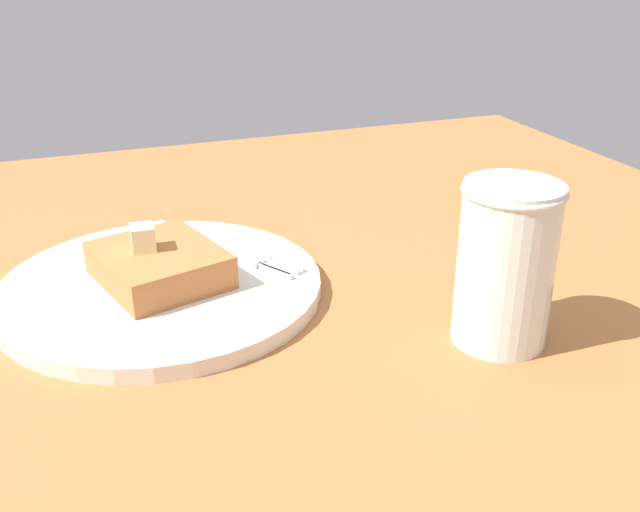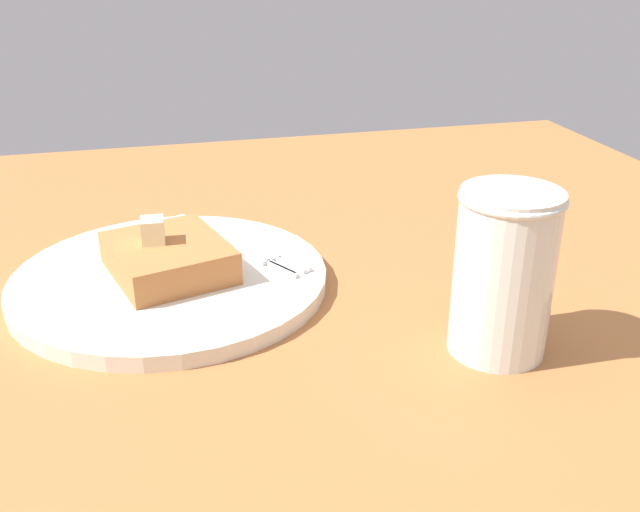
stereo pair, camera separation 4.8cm
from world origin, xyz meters
The scene contains 6 objects.
table_surface centered at (0.00, 0.00, 1.47)cm, with size 93.42×93.42×2.93cm, color #A46436.
plate centered at (6.83, 8.20, 3.59)cm, with size 23.35×23.35×1.16cm.
toast_slice_center centered at (6.83, 8.20, 5.32)cm, with size 9.09×7.84×2.45cm, color #B36C3A.
butter_pat_primary centered at (7.15, 9.11, 7.45)cm, with size 1.82×1.64×1.82cm, color beige.
fork centered at (9.93, 2.23, 4.27)cm, with size 14.52×9.35×0.36cm.
syrup_jar centered at (-7.10, -11.40, 8.06)cm, with size 6.35×6.35×10.64cm.
Camera 2 is at (-42.24, 9.01, 27.21)cm, focal length 40.00 mm.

